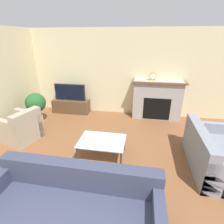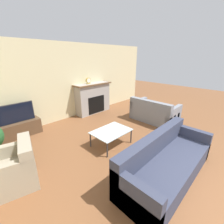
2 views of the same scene
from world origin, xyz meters
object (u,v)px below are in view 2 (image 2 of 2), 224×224
tv (14,114)px  couch_sectional (166,163)px  coffee_table (111,132)px  mantel_clock (88,81)px  couch_loveseat (154,113)px  armchair_by_window (12,171)px

tv → couch_sectional: bearing=-67.4°
couch_sectional → coffee_table: bearing=88.3°
tv → coffee_table: bearing=-54.2°
tv → mantel_clock: size_ratio=4.43×
mantel_clock → couch_sectional: bearing=-106.1°
couch_sectional → couch_loveseat: bearing=34.5°
armchair_by_window → mantel_clock: size_ratio=4.30×
tv → couch_sectional: (1.57, -3.77, -0.43)m
armchair_by_window → mantel_clock: bearing=135.3°
couch_sectional → coffee_table: couch_sectional is taller
coffee_table → mantel_clock: 2.71m
couch_loveseat → mantel_clock: mantel_clock is taller
couch_sectional → armchair_by_window: 2.85m
coffee_table → armchair_by_window: bearing=171.2°
mantel_clock → couch_loveseat: bearing=-62.0°
couch_sectional → couch_loveseat: 2.79m
couch_loveseat → armchair_by_window: same height
couch_sectional → couch_loveseat: size_ratio=1.49×
tv → mantel_clock: mantel_clock is taller
armchair_by_window → coffee_table: 2.22m
tv → armchair_by_window: tv is taller
couch_loveseat → tv: bearing=60.4°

